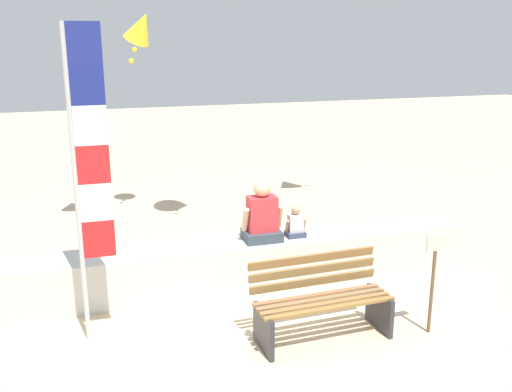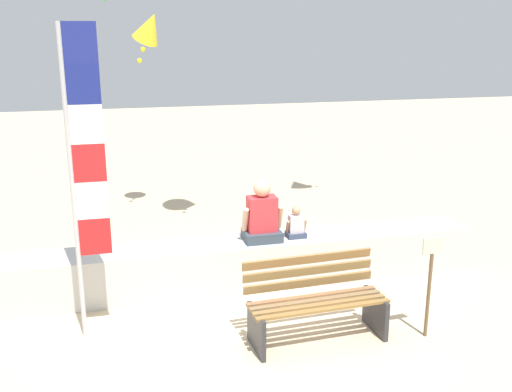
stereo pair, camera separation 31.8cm
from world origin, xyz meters
name	(u,v)px [view 1 (the left image)]	position (x,y,z in m)	size (l,w,h in m)	color
ground_plane	(252,314)	(0.00, 0.00, 0.00)	(40.00, 40.00, 0.00)	beige
seawall_ledge	(234,264)	(0.00, 0.86, 0.31)	(6.62, 0.63, 0.62)	beige
park_bench	(321,302)	(0.58, -0.69, 0.41)	(1.54, 0.68, 0.88)	olive
person_adult	(262,217)	(0.38, 0.83, 0.94)	(0.54, 0.40, 0.82)	#343F4B
person_child	(295,225)	(0.85, 0.83, 0.79)	(0.28, 0.21, 0.43)	#313B51
flag_banner	(86,164)	(-1.77, -0.03, 1.97)	(0.38, 0.05, 3.36)	#B7B7BC
kite_yellow	(141,27)	(-0.69, 4.21, 3.33)	(0.78, 0.78, 0.91)	yellow
sign_post	(433,275)	(1.78, -0.98, 0.69)	(0.24, 0.04, 1.16)	brown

